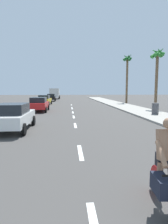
% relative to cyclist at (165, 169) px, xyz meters
% --- Properties ---
extents(ground_plane, '(160.00, 160.00, 0.00)m').
position_rel_cyclist_xyz_m(ground_plane, '(-1.43, 15.18, -0.83)').
color(ground_plane, '#423F3D').
extents(sidewalk_strip, '(3.60, 80.00, 0.14)m').
position_rel_cyclist_xyz_m(sidewalk_strip, '(6.01, 17.18, -0.76)').
color(sidewalk_strip, '#9E998E').
rests_on(sidewalk_strip, ground).
extents(lane_stripe_2, '(0.16, 1.80, 0.01)m').
position_rel_cyclist_xyz_m(lane_stripe_2, '(-1.43, 3.61, -0.83)').
color(lane_stripe_2, white).
rests_on(lane_stripe_2, ground).
extents(lane_stripe_3, '(0.16, 1.80, 0.01)m').
position_rel_cyclist_xyz_m(lane_stripe_3, '(-1.43, 9.18, -0.83)').
color(lane_stripe_3, white).
rests_on(lane_stripe_3, ground).
extents(lane_stripe_4, '(0.16, 1.80, 0.01)m').
position_rel_cyclist_xyz_m(lane_stripe_4, '(-1.43, 13.28, -0.83)').
color(lane_stripe_4, white).
rests_on(lane_stripe_4, ground).
extents(lane_stripe_5, '(0.16, 1.80, 0.01)m').
position_rel_cyclist_xyz_m(lane_stripe_5, '(-1.43, 16.72, -0.83)').
color(lane_stripe_5, white).
rests_on(lane_stripe_5, ground).
extents(lane_stripe_6, '(0.16, 1.80, 0.01)m').
position_rel_cyclist_xyz_m(lane_stripe_6, '(-1.43, 20.94, -0.83)').
color(lane_stripe_6, white).
rests_on(lane_stripe_6, ground).
extents(lane_stripe_7, '(0.16, 1.80, 0.01)m').
position_rel_cyclist_xyz_m(lane_stripe_7, '(-1.43, 22.25, -0.83)').
color(lane_stripe_7, white).
rests_on(lane_stripe_7, ground).
extents(lane_stripe_8, '(0.16, 1.80, 0.01)m').
position_rel_cyclist_xyz_m(lane_stripe_8, '(-1.43, 27.23, -0.83)').
color(lane_stripe_8, white).
rests_on(lane_stripe_8, ground).
extents(cyclist, '(0.64, 1.71, 1.82)m').
position_rel_cyclist_xyz_m(cyclist, '(0.00, 0.00, 0.00)').
color(cyclist, black).
rests_on(cyclist, ground).
extents(parked_car_white, '(2.02, 4.31, 1.57)m').
position_rel_cyclist_xyz_m(parked_car_white, '(-5.10, 7.95, 0.01)').
color(parked_car_white, white).
rests_on(parked_car_white, ground).
extents(parked_car_red, '(2.00, 4.27, 1.57)m').
position_rel_cyclist_xyz_m(parked_car_red, '(-5.14, 18.00, 0.01)').
color(parked_car_red, red).
rests_on(parked_car_red, ground).
extents(parked_car_yellow, '(2.08, 4.20, 1.57)m').
position_rel_cyclist_xyz_m(parked_car_yellow, '(-5.70, 27.52, 0.01)').
color(parked_car_yellow, gold).
rests_on(parked_car_yellow, ground).
extents(parked_car_black, '(1.97, 4.11, 1.57)m').
position_rel_cyclist_xyz_m(parked_car_black, '(-5.61, 38.13, 0.01)').
color(parked_car_black, black).
rests_on(parked_car_black, ground).
extents(delivery_truck, '(2.75, 6.28, 2.80)m').
position_rel_cyclist_xyz_m(delivery_truck, '(-5.61, 48.72, 0.67)').
color(delivery_truck, beige).
rests_on(delivery_truck, ground).
extents(palm_tree_far, '(1.83, 1.93, 7.56)m').
position_rel_cyclist_xyz_m(palm_tree_far, '(8.83, 19.37, 5.08)').
color(palm_tree_far, brown).
rests_on(palm_tree_far, ground).
extents(palm_tree_distant, '(1.82, 2.06, 8.91)m').
position_rel_cyclist_xyz_m(palm_tree_distant, '(8.63, 30.65, 5.97)').
color(palm_tree_distant, brown).
rests_on(palm_tree_distant, ground).
extents(trash_bin_far, '(0.60, 0.60, 1.03)m').
position_rel_cyclist_xyz_m(trash_bin_far, '(6.06, 13.46, -0.17)').
color(trash_bin_far, '#47474C').
rests_on(trash_bin_far, sidewalk_strip).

